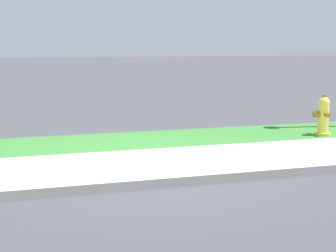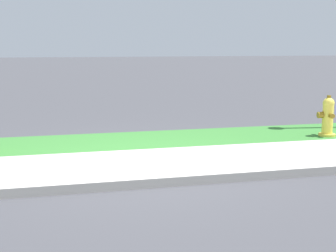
% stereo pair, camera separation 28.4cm
% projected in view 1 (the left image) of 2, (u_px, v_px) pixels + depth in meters
% --- Properties ---
extents(ground_plane, '(120.00, 120.00, 0.00)m').
position_uv_depth(ground_plane, '(147.00, 165.00, 6.79)').
color(ground_plane, '#424247').
extents(sidewalk_pavement, '(18.00, 1.95, 0.01)m').
position_uv_depth(sidewalk_pavement, '(147.00, 165.00, 6.79)').
color(sidewalk_pavement, '#BCB7AD').
rests_on(sidewalk_pavement, ground).
extents(grass_verge, '(18.00, 1.62, 0.01)m').
position_uv_depth(grass_verge, '(125.00, 141.00, 8.49)').
color(grass_verge, '#387A33').
rests_on(grass_verge, ground).
extents(street_curb, '(18.00, 0.16, 0.12)m').
position_uv_depth(street_curb, '(167.00, 181.00, 5.78)').
color(street_curb, '#BCB7AD').
rests_on(street_curb, ground).
extents(fire_hydrant_across_street, '(0.36, 0.39, 0.78)m').
position_uv_depth(fire_hydrant_across_street, '(323.00, 116.00, 8.99)').
color(fire_hydrant_across_street, yellow).
rests_on(fire_hydrant_across_street, ground).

